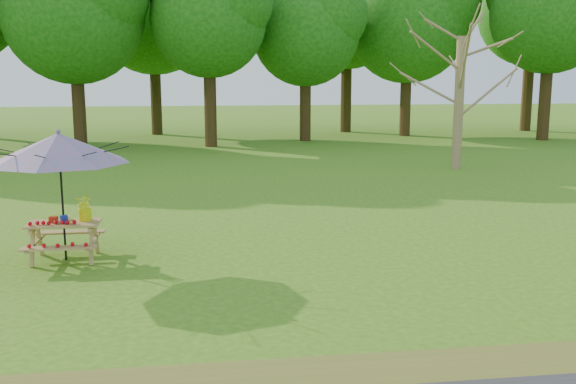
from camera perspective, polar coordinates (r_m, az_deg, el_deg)
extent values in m
plane|color=#3D6E14|center=(9.73, -21.09, -9.29)|extent=(120.00, 120.00, 0.00)
cylinder|color=#846348|center=(22.51, 14.94, 7.60)|extent=(0.32, 0.32, 4.43)
cube|color=#A7894B|center=(11.66, -19.30, -2.65)|extent=(1.20, 0.62, 0.04)
cube|color=#A7894B|center=(11.21, -19.75, -4.72)|extent=(1.20, 0.22, 0.04)
cube|color=#A7894B|center=(12.25, -18.72, -3.40)|extent=(1.20, 0.22, 0.04)
cylinder|color=black|center=(11.57, -19.44, -0.35)|extent=(0.04, 0.04, 2.25)
cone|color=teal|center=(11.46, -19.69, 3.71)|extent=(2.57, 2.57, 0.51)
sphere|color=teal|center=(11.43, -19.77, 5.09)|extent=(0.08, 0.08, 0.08)
cube|color=#B7260E|center=(11.71, -20.12, -2.29)|extent=(0.14, 0.12, 0.10)
cylinder|color=#152AAA|center=(11.59, -19.29, -2.29)|extent=(0.13, 0.13, 0.13)
cube|color=beige|center=(11.85, -19.18, -2.17)|extent=(0.13, 0.13, 0.07)
cylinder|color=yellow|center=(11.66, -17.59, -1.90)|extent=(0.22, 0.22, 0.22)
imported|color=#EAF426|center=(11.62, -17.64, -0.88)|extent=(0.33, 0.30, 0.33)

